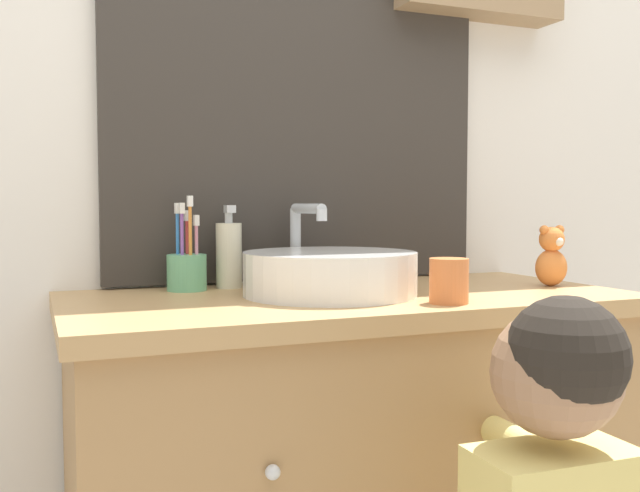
# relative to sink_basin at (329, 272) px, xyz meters

# --- Properties ---
(wall_back) EXTENTS (3.20, 0.18, 2.50)m
(wall_back) POSITION_rel_sink_basin_xyz_m (0.07, 0.28, 0.41)
(wall_back) COLOR silver
(wall_back) RESTS_ON ground_plane
(sink_basin) EXTENTS (0.34, 0.39, 0.18)m
(sink_basin) POSITION_rel_sink_basin_xyz_m (0.00, 0.00, 0.00)
(sink_basin) COLOR white
(sink_basin) RESTS_ON vanity_counter
(toothbrush_holder) EXTENTS (0.08, 0.08, 0.19)m
(toothbrush_holder) POSITION_rel_sink_basin_xyz_m (-0.24, 0.17, -0.00)
(toothbrush_holder) COLOR #66B27F
(toothbrush_holder) RESTS_ON vanity_counter
(soap_dispenser) EXTENTS (0.05, 0.05, 0.18)m
(soap_dispenser) POSITION_rel_sink_basin_xyz_m (-0.15, 0.19, 0.03)
(soap_dispenser) COLOR beige
(soap_dispenser) RESTS_ON vanity_counter
(teddy_bear) EXTENTS (0.07, 0.06, 0.13)m
(teddy_bear) POSITION_rel_sink_basin_xyz_m (0.50, -0.04, 0.02)
(teddy_bear) COLOR orange
(teddy_bear) RESTS_ON vanity_counter
(drinking_cup) EXTENTS (0.07, 0.07, 0.08)m
(drinking_cup) POSITION_rel_sink_basin_xyz_m (0.15, -0.19, -0.01)
(drinking_cup) COLOR orange
(drinking_cup) RESTS_ON vanity_counter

